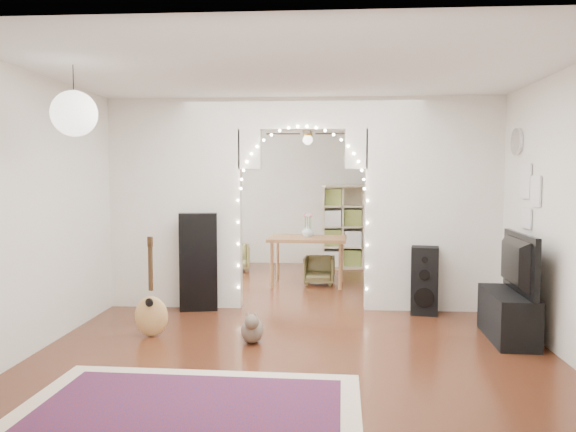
# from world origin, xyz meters

# --- Properties ---
(floor) EXTENTS (7.50, 7.50, 0.00)m
(floor) POSITION_xyz_m (0.00, 0.00, 0.00)
(floor) COLOR black
(floor) RESTS_ON ground
(ceiling) EXTENTS (5.00, 7.50, 0.02)m
(ceiling) POSITION_xyz_m (0.00, 0.00, 2.70)
(ceiling) COLOR white
(ceiling) RESTS_ON wall_back
(wall_back) EXTENTS (5.00, 0.02, 2.70)m
(wall_back) POSITION_xyz_m (0.00, 3.75, 1.35)
(wall_back) COLOR silver
(wall_back) RESTS_ON floor
(wall_front) EXTENTS (5.00, 0.02, 2.70)m
(wall_front) POSITION_xyz_m (0.00, -3.75, 1.35)
(wall_front) COLOR silver
(wall_front) RESTS_ON floor
(wall_left) EXTENTS (0.02, 7.50, 2.70)m
(wall_left) POSITION_xyz_m (-2.50, 0.00, 1.35)
(wall_left) COLOR silver
(wall_left) RESTS_ON floor
(wall_right) EXTENTS (0.02, 7.50, 2.70)m
(wall_right) POSITION_xyz_m (2.50, 0.00, 1.35)
(wall_right) COLOR silver
(wall_right) RESTS_ON floor
(divider_wall) EXTENTS (5.00, 0.20, 2.70)m
(divider_wall) POSITION_xyz_m (0.00, 0.00, 1.42)
(divider_wall) COLOR silver
(divider_wall) RESTS_ON floor
(fairy_lights) EXTENTS (1.64, 0.04, 1.60)m
(fairy_lights) POSITION_xyz_m (0.00, -0.13, 1.55)
(fairy_lights) COLOR #FFEABF
(fairy_lights) RESTS_ON divider_wall
(window) EXTENTS (0.04, 1.20, 1.40)m
(window) POSITION_xyz_m (-2.47, 1.80, 1.50)
(window) COLOR white
(window) RESTS_ON wall_left
(wall_clock) EXTENTS (0.03, 0.31, 0.31)m
(wall_clock) POSITION_xyz_m (2.48, -0.60, 2.10)
(wall_clock) COLOR white
(wall_clock) RESTS_ON wall_right
(picture_frames) EXTENTS (0.02, 0.50, 0.70)m
(picture_frames) POSITION_xyz_m (2.48, -1.00, 1.50)
(picture_frames) COLOR white
(picture_frames) RESTS_ON wall_right
(paper_lantern) EXTENTS (0.40, 0.40, 0.40)m
(paper_lantern) POSITION_xyz_m (-1.90, -2.40, 2.25)
(paper_lantern) COLOR white
(paper_lantern) RESTS_ON ceiling
(ceiling_fan) EXTENTS (1.10, 1.10, 0.30)m
(ceiling_fan) POSITION_xyz_m (0.00, 2.00, 2.40)
(ceiling_fan) COLOR gold
(ceiling_fan) RESTS_ON ceiling
(area_rug) EXTENTS (2.57, 1.96, 0.02)m
(area_rug) POSITION_xyz_m (-0.70, -3.40, 0.01)
(area_rug) COLOR maroon
(area_rug) RESTS_ON floor
(guitar_case) EXTENTS (0.50, 0.24, 1.24)m
(guitar_case) POSITION_xyz_m (-1.31, -0.25, 0.62)
(guitar_case) COLOR black
(guitar_case) RESTS_ON floor
(acoustic_guitar) EXTENTS (0.38, 0.25, 0.91)m
(acoustic_guitar) POSITION_xyz_m (-1.55, -1.44, 0.40)
(acoustic_guitar) COLOR tan
(acoustic_guitar) RESTS_ON floor
(tabby_cat) EXTENTS (0.27, 0.54, 0.35)m
(tabby_cat) POSITION_xyz_m (-0.45, -1.60, 0.14)
(tabby_cat) COLOR brown
(tabby_cat) RESTS_ON floor
(floor_speaker) EXTENTS (0.37, 0.34, 0.84)m
(floor_speaker) POSITION_xyz_m (1.52, -0.25, 0.42)
(floor_speaker) COLOR black
(floor_speaker) RESTS_ON floor
(media_console) EXTENTS (0.44, 1.02, 0.50)m
(media_console) POSITION_xyz_m (2.20, -1.30, 0.25)
(media_console) COLOR black
(media_console) RESTS_ON floor
(tv) EXTENTS (0.19, 1.08, 0.62)m
(tv) POSITION_xyz_m (2.20, -1.30, 0.81)
(tv) COLOR black
(tv) RESTS_ON media_console
(bookcase) EXTENTS (1.56, 0.72, 1.55)m
(bookcase) POSITION_xyz_m (0.99, 3.27, 0.77)
(bookcase) COLOR beige
(bookcase) RESTS_ON floor
(dining_table) EXTENTS (1.24, 0.86, 0.76)m
(dining_table) POSITION_xyz_m (0.02, 1.53, 0.68)
(dining_table) COLOR brown
(dining_table) RESTS_ON floor
(flower_vase) EXTENTS (0.19, 0.19, 0.19)m
(flower_vase) POSITION_xyz_m (0.02, 1.53, 0.85)
(flower_vase) COLOR white
(flower_vase) RESTS_ON dining_table
(dining_chair_left) EXTENTS (0.58, 0.59, 0.48)m
(dining_chair_left) POSITION_xyz_m (-1.33, 2.77, 0.24)
(dining_chair_left) COLOR brown
(dining_chair_left) RESTS_ON floor
(dining_chair_right) EXTENTS (0.50, 0.52, 0.44)m
(dining_chair_right) POSITION_xyz_m (0.20, 1.62, 0.22)
(dining_chair_right) COLOR brown
(dining_chair_right) RESTS_ON floor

